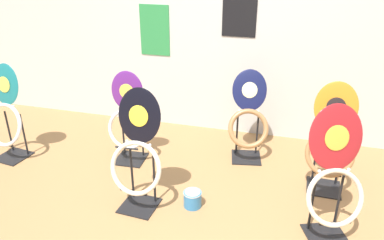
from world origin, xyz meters
The scene contains 8 objects.
wall_back centered at (0.00, 2.11, 1.30)m, with size 8.00×0.07×2.60m.
toilet_seat_display_jazz_black centered at (-0.46, 0.55, 0.46)m, with size 0.43×0.31×0.96m.
toilet_seat_display_orange_sun centered at (0.97, 1.21, 0.44)m, with size 0.40×0.33×0.91m.
toilet_seat_display_navy_moon centered at (0.25, 1.54, 0.39)m, with size 0.42×0.43×0.85m.
toilet_seat_display_purple_note centered at (-0.83, 1.19, 0.43)m, with size 0.40×0.29×0.88m.
toilet_seat_display_crimson_swirl centered at (0.95, 0.60, 0.49)m, with size 0.47×0.42×0.97m.
toilet_seat_display_teal_sax centered at (-1.96, 0.94, 0.45)m, with size 0.44×0.31×0.92m.
paint_can centered at (-0.05, 0.65, 0.07)m, with size 0.15×0.15×0.14m.
Camera 1 is at (0.60, -1.69, 1.88)m, focal length 35.00 mm.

